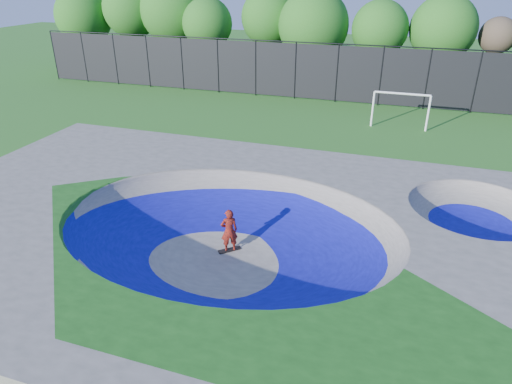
% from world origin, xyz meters
% --- Properties ---
extents(ground, '(120.00, 120.00, 0.00)m').
position_xyz_m(ground, '(0.00, 0.00, 0.00)').
color(ground, '#26661C').
rests_on(ground, ground).
extents(skate_deck, '(22.00, 14.00, 1.50)m').
position_xyz_m(skate_deck, '(0.00, 0.00, 0.75)').
color(skate_deck, gray).
rests_on(skate_deck, ground).
extents(skater, '(0.68, 0.62, 1.57)m').
position_xyz_m(skater, '(-0.19, 0.57, 0.78)').
color(skater, red).
rests_on(skater, ground).
extents(skateboard, '(0.73, 0.68, 0.05)m').
position_xyz_m(skateboard, '(-0.19, 0.57, 0.03)').
color(skateboard, black).
rests_on(skateboard, ground).
extents(soccer_goal, '(3.27, 0.12, 2.16)m').
position_xyz_m(soccer_goal, '(4.58, 16.04, 1.50)').
color(soccer_goal, white).
rests_on(soccer_goal, ground).
extents(fence, '(48.09, 0.09, 4.04)m').
position_xyz_m(fence, '(0.00, 21.00, 2.10)').
color(fence, black).
rests_on(fence, ground).
extents(treeline, '(53.25, 7.27, 8.33)m').
position_xyz_m(treeline, '(-1.16, 25.84, 4.91)').
color(treeline, '#3E2F1F').
rests_on(treeline, ground).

